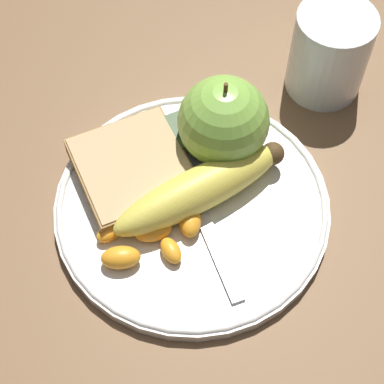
{
  "coord_description": "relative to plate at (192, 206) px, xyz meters",
  "views": [
    {
      "loc": [
        0.26,
        -0.12,
        0.51
      ],
      "look_at": [
        0.0,
        0.0,
        0.03
      ],
      "focal_mm": 60.0,
      "sensor_mm": 36.0,
      "label": 1
    }
  ],
  "objects": [
    {
      "name": "fork",
      "position": [
        0.0,
        0.0,
        0.01
      ],
      "size": [
        0.17,
        0.03,
        0.0
      ],
      "rotation": [
        0.0,
        0.0,
        9.34
      ],
      "color": "silver",
      "rests_on": "plate"
    },
    {
      "name": "banana",
      "position": [
        0.0,
        0.01,
        0.02
      ],
      "size": [
        0.06,
        0.17,
        0.04
      ],
      "color": "#E0CC4C",
      "rests_on": "plate"
    },
    {
      "name": "apple",
      "position": [
        -0.04,
        0.05,
        0.05
      ],
      "size": [
        0.08,
        0.08,
        0.09
      ],
      "color": "#84BC47",
      "rests_on": "plate"
    },
    {
      "name": "jam_packet",
      "position": [
        -0.07,
        0.01,
        0.01
      ],
      "size": [
        0.04,
        0.03,
        0.02
      ],
      "color": "silver",
      "rests_on": "plate"
    },
    {
      "name": "orange_segment_2",
      "position": [
        -0.0,
        -0.08,
        0.01
      ],
      "size": [
        0.02,
        0.03,
        0.01
      ],
      "color": "orange",
      "rests_on": "plate"
    },
    {
      "name": "orange_segment_1",
      "position": [
        0.02,
        -0.01,
        0.01
      ],
      "size": [
        0.04,
        0.03,
        0.02
      ],
      "color": "orange",
      "rests_on": "plate"
    },
    {
      "name": "orange_segment_3",
      "position": [
        0.02,
        -0.04,
        0.01
      ],
      "size": [
        0.03,
        0.04,
        0.02
      ],
      "color": "orange",
      "rests_on": "plate"
    },
    {
      "name": "juice_glass",
      "position": [
        -0.08,
        0.19,
        0.03
      ],
      "size": [
        0.08,
        0.08,
        0.09
      ],
      "color": "silver",
      "rests_on": "ground_plane"
    },
    {
      "name": "ground_plane",
      "position": [
        0.0,
        0.0,
        -0.01
      ],
      "size": [
        3.0,
        3.0,
        0.0
      ],
      "primitive_type": "plane",
      "color": "brown"
    },
    {
      "name": "bread_slice",
      "position": [
        -0.05,
        -0.04,
        0.02
      ],
      "size": [
        0.1,
        0.1,
        0.02
      ],
      "color": "olive",
      "rests_on": "plate"
    },
    {
      "name": "orange_segment_4",
      "position": [
        0.04,
        -0.04,
        0.01
      ],
      "size": [
        0.03,
        0.02,
        0.01
      ],
      "color": "orange",
      "rests_on": "plate"
    },
    {
      "name": "plate",
      "position": [
        0.0,
        0.0,
        0.0
      ],
      "size": [
        0.25,
        0.25,
        0.01
      ],
      "color": "silver",
      "rests_on": "ground_plane"
    },
    {
      "name": "orange_segment_0",
      "position": [
        0.03,
        -0.08,
        0.01
      ],
      "size": [
        0.03,
        0.04,
        0.02
      ],
      "color": "orange",
      "rests_on": "plate"
    }
  ]
}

